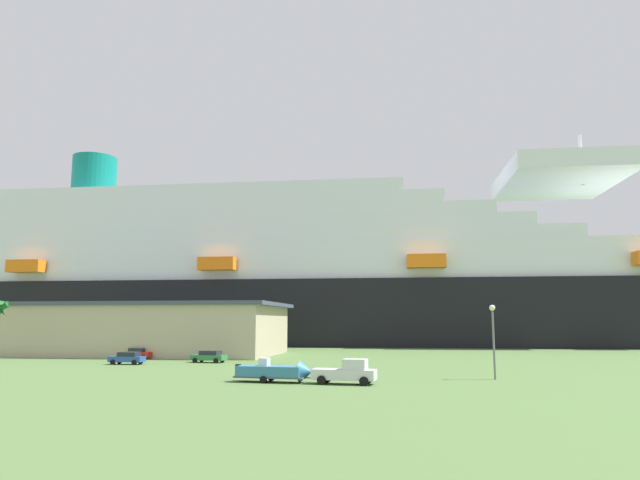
% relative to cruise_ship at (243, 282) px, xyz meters
% --- Properties ---
extents(ground_plane, '(600.00, 600.00, 0.00)m').
position_rel_cruise_ship_xyz_m(ground_plane, '(25.27, -40.47, -15.07)').
color(ground_plane, '#4C6B38').
extents(cruise_ship, '(302.21, 45.29, 54.80)m').
position_rel_cruise_ship_xyz_m(cruise_ship, '(0.00, 0.00, 0.00)').
color(cruise_ship, black).
rests_on(cruise_ship, ground_plane).
extents(terminal_building, '(54.33, 25.08, 8.50)m').
position_rel_cruise_ship_xyz_m(terminal_building, '(-6.54, -44.17, -10.80)').
color(terminal_building, '#B7A88C').
rests_on(terminal_building, ground_plane).
extents(pickup_truck, '(5.73, 2.61, 2.20)m').
position_rel_cruise_ship_xyz_m(pickup_truck, '(36.57, -83.27, -14.02)').
color(pickup_truck, silver).
rests_on(pickup_truck, ground_plane).
extents(small_boat_on_trailer, '(8.34, 2.58, 2.15)m').
position_rel_cruise_ship_xyz_m(small_boat_on_trailer, '(30.22, -82.80, -14.11)').
color(small_boat_on_trailer, '#595960').
rests_on(small_boat_on_trailer, ground_plane).
extents(street_lamp, '(0.56, 0.56, 7.07)m').
position_rel_cruise_ship_xyz_m(street_lamp, '(49.92, -76.62, -10.38)').
color(street_lamp, slate).
rests_on(street_lamp, ground_plane).
extents(parked_car_blue_suv, '(4.44, 2.09, 1.58)m').
position_rel_cruise_ship_xyz_m(parked_car_blue_suv, '(5.65, -65.08, -14.23)').
color(parked_car_blue_suv, '#264C99').
rests_on(parked_car_blue_suv, ground_plane).
extents(parked_car_green_wagon, '(4.81, 2.50, 1.58)m').
position_rel_cruise_ship_xyz_m(parked_car_green_wagon, '(14.80, -60.05, -14.23)').
color(parked_car_green_wagon, '#2D723F').
rests_on(parked_car_green_wagon, ground_plane).
extents(parked_car_red_hatchback, '(4.54, 2.61, 1.58)m').
position_rel_cruise_ship_xyz_m(parked_car_red_hatchback, '(1.94, -54.92, -14.23)').
color(parked_car_red_hatchback, red).
rests_on(parked_car_red_hatchback, ground_plane).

